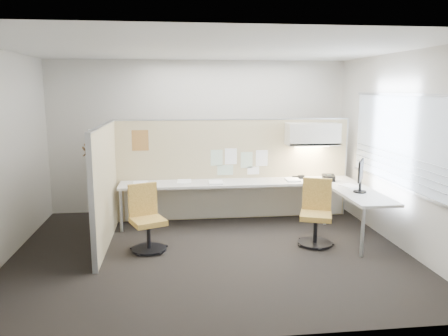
{
  "coord_description": "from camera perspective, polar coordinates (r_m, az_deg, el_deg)",
  "views": [
    {
      "loc": [
        -0.5,
        -5.89,
        2.27
      ],
      "look_at": [
        0.29,
        0.8,
        1.05
      ],
      "focal_mm": 35.0,
      "sensor_mm": 36.0,
      "label": 1
    }
  ],
  "objects": [
    {
      "name": "overhead_bin",
      "position": [
        7.71,
        11.48,
        4.36
      ],
      "size": [
        0.9,
        0.36,
        0.38
      ],
      "primitive_type": "cube",
      "color": "beige",
      "rests_on": "partition_back"
    },
    {
      "name": "monitor",
      "position": [
        6.88,
        17.42,
        -0.76
      ],
      "size": [
        0.26,
        0.42,
        0.49
      ],
      "rotation": [
        0.0,
        0.0,
        1.04
      ],
      "color": "black",
      "rests_on": "desk"
    },
    {
      "name": "paper_stack_0",
      "position": [
        7.32,
        -10.87,
        -2.0
      ],
      "size": [
        0.24,
        0.31,
        0.03
      ],
      "primitive_type": "cube",
      "rotation": [
        0.0,
        0.0,
        0.04
      ],
      "color": "white",
      "rests_on": "desk"
    },
    {
      "name": "chair_left",
      "position": [
        6.35,
        -10.08,
        -6.73
      ],
      "size": [
        0.57,
        0.58,
        0.93
      ],
      "rotation": [
        0.0,
        0.0,
        0.39
      ],
      "color": "black",
      "rests_on": "floor"
    },
    {
      "name": "stapler",
      "position": [
        7.74,
        9.4,
        -1.21
      ],
      "size": [
        0.14,
        0.06,
        0.05
      ],
      "primitive_type": "cube",
      "rotation": [
        0.0,
        0.0,
        -0.17
      ],
      "color": "black",
      "rests_on": "desk"
    },
    {
      "name": "partition_back",
      "position": [
        7.7,
        1.23,
        -0.23
      ],
      "size": [
        4.1,
        0.06,
        1.75
      ],
      "primitive_type": "cube",
      "color": "tan",
      "rests_on": "floor"
    },
    {
      "name": "wall_back",
      "position": [
        8.21,
        -3.2,
        4.12
      ],
      "size": [
        5.5,
        0.02,
        2.8
      ],
      "primitive_type": "cube",
      "color": "beige",
      "rests_on": "ground"
    },
    {
      "name": "pinned_papers",
      "position": [
        7.65,
        1.86,
        0.91
      ],
      "size": [
        1.01,
        0.0,
        0.47
      ],
      "color": "#8CBF8C",
      "rests_on": "partition_back"
    },
    {
      "name": "phone",
      "position": [
        7.67,
        13.47,
        -1.25
      ],
      "size": [
        0.24,
        0.23,
        0.12
      ],
      "rotation": [
        0.0,
        0.0,
        -0.19
      ],
      "color": "black",
      "rests_on": "desk"
    },
    {
      "name": "floor",
      "position": [
        6.34,
        -1.78,
        -10.82
      ],
      "size": [
        5.5,
        4.5,
        0.01
      ],
      "primitive_type": "cube",
      "color": "black",
      "rests_on": "ground"
    },
    {
      "name": "poster",
      "position": [
        7.53,
        -10.89,
        3.55
      ],
      "size": [
        0.28,
        0.0,
        0.35
      ],
      "primitive_type": "cube",
      "color": "orange",
      "rests_on": "partition_back"
    },
    {
      "name": "partition_left",
      "position": [
        6.62,
        -15.27,
        -2.31
      ],
      "size": [
        0.06,
        2.2,
        1.75
      ],
      "primitive_type": "cube",
      "color": "tan",
      "rests_on": "floor"
    },
    {
      "name": "wall_front",
      "position": [
        3.78,
        1.06,
        -3.11
      ],
      "size": [
        5.5,
        0.02,
        2.8
      ],
      "primitive_type": "cube",
      "color": "beige",
      "rests_on": "ground"
    },
    {
      "name": "task_light_strip",
      "position": [
        7.73,
        11.43,
        2.81
      ],
      "size": [
        0.6,
        0.06,
        0.02
      ],
      "primitive_type": "cube",
      "color": "#FFEABF",
      "rests_on": "overhead_bin"
    },
    {
      "name": "coat_hook",
      "position": [
        5.82,
        -17.37,
        1.32
      ],
      "size": [
        0.18,
        0.45,
        1.36
      ],
      "color": "silver",
      "rests_on": "partition_left"
    },
    {
      "name": "window_pane",
      "position": [
        6.76,
        21.87,
        3.37
      ],
      "size": [
        0.01,
        2.8,
        1.3
      ],
      "primitive_type": "cube",
      "color": "#96A2AF",
      "rests_on": "wall_right"
    },
    {
      "name": "paper_stack_4",
      "position": [
        7.3,
        16.11,
        -2.29
      ],
      "size": [
        0.31,
        0.36,
        0.02
      ],
      "primitive_type": "cube",
      "rotation": [
        0.0,
        0.0,
        0.31
      ],
      "color": "white",
      "rests_on": "desk"
    },
    {
      "name": "paper_stack_1",
      "position": [
        7.41,
        -5.2,
        -1.74
      ],
      "size": [
        0.24,
        0.31,
        0.02
      ],
      "primitive_type": "cube",
      "rotation": [
        0.0,
        0.0,
        -0.04
      ],
      "color": "white",
      "rests_on": "desk"
    },
    {
      "name": "chair_right",
      "position": [
        6.64,
        11.92,
        -5.97
      ],
      "size": [
        0.57,
        0.59,
        0.95
      ],
      "rotation": [
        0.0,
        0.0,
        -0.35
      ],
      "color": "black",
      "rests_on": "floor"
    },
    {
      "name": "tape_dispenser",
      "position": [
        7.77,
        10.05,
        -1.14
      ],
      "size": [
        0.11,
        0.09,
        0.06
      ],
      "primitive_type": "cube",
      "rotation": [
        0.0,
        0.0,
        0.36
      ],
      "color": "black",
      "rests_on": "desk"
    },
    {
      "name": "paper_stack_3",
      "position": [
        7.58,
        8.94,
        -1.52
      ],
      "size": [
        0.24,
        0.31,
        0.03
      ],
      "primitive_type": "cube",
      "rotation": [
        0.0,
        0.0,
        -0.02
      ],
      "color": "white",
      "rests_on": "desk"
    },
    {
      "name": "ceiling",
      "position": [
        5.94,
        -1.94,
        15.38
      ],
      "size": [
        5.5,
        4.5,
        0.01
      ],
      "primitive_type": "cube",
      "color": "white",
      "rests_on": "wall_back"
    },
    {
      "name": "wall_right",
      "position": [
        6.79,
        21.97,
        2.11
      ],
      "size": [
        0.02,
        4.5,
        2.8
      ],
      "primitive_type": "cube",
      "color": "beige",
      "rests_on": "ground"
    },
    {
      "name": "paper_stack_2",
      "position": [
        7.25,
        -1.07,
        -1.92
      ],
      "size": [
        0.24,
        0.31,
        0.03
      ],
      "primitive_type": "cube",
      "rotation": [
        0.0,
        0.0,
        -0.05
      ],
      "color": "white",
      "rests_on": "desk"
    },
    {
      "name": "desk",
      "position": [
        7.36,
        4.67,
        -2.92
      ],
      "size": [
        4.0,
        2.07,
        0.73
      ],
      "color": "beige",
      "rests_on": "floor"
    }
  ]
}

